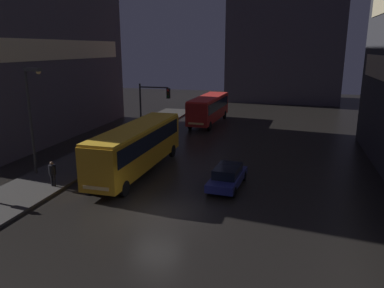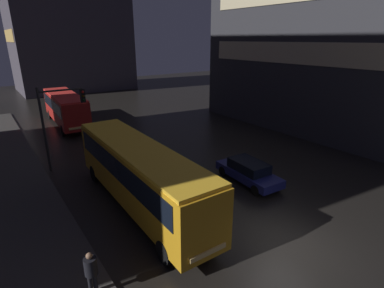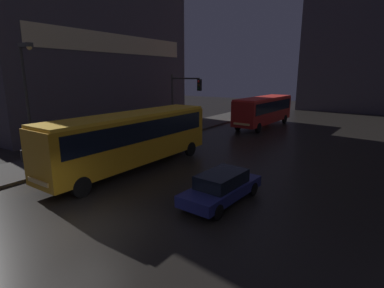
# 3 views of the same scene
# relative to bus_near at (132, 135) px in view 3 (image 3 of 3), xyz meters

# --- Properties ---
(ground_plane) EXTENTS (120.00, 120.00, 0.00)m
(ground_plane) POSITION_rel_bus_near_xyz_m (3.72, -6.43, -2.10)
(ground_plane) COLOR black
(sidewalk_left) EXTENTS (4.00, 48.00, 0.15)m
(sidewalk_left) POSITION_rel_bus_near_xyz_m (-5.28, 3.57, -2.03)
(sidewalk_left) COLOR #3D3A38
(sidewalk_left) RESTS_ON ground
(building_left_tower) EXTENTS (10.07, 22.36, 23.56)m
(building_left_tower) POSITION_rel_bus_near_xyz_m (-15.56, 9.22, 9.68)
(building_left_tower) COLOR #423D47
(building_left_tower) RESTS_ON ground
(building_far_backdrop) EXTENTS (18.07, 12.00, 24.26)m
(building_far_backdrop) POSITION_rel_bus_near_xyz_m (8.64, 42.80, 10.03)
(building_far_backdrop) COLOR #423D47
(building_far_backdrop) RESTS_ON ground
(bus_near) EXTENTS (2.63, 11.77, 3.41)m
(bus_near) POSITION_rel_bus_near_xyz_m (0.00, 0.00, 0.00)
(bus_near) COLOR orange
(bus_near) RESTS_ON ground
(bus_far) EXTENTS (2.92, 10.34, 3.21)m
(bus_far) POSITION_rel_bus_near_xyz_m (1.03, 18.88, -0.12)
(bus_far) COLOR #AD1E19
(bus_far) RESTS_ON ground
(car_taxi) EXTENTS (2.06, 4.60, 1.39)m
(car_taxi) POSITION_rel_bus_near_xyz_m (6.73, -1.27, -1.38)
(car_taxi) COLOR navy
(car_taxi) RESTS_ON ground
(pedestrian_mid) EXTENTS (0.51, 0.51, 1.63)m
(pedestrian_mid) POSITION_rel_bus_near_xyz_m (-3.98, -4.37, -0.96)
(pedestrian_mid) COLOR black
(pedestrian_mid) RESTS_ON sidewalk_left
(traffic_light_main) EXTENTS (2.93, 0.35, 5.61)m
(traffic_light_main) POSITION_rel_bus_near_xyz_m (-1.87, 7.74, 1.69)
(traffic_light_main) COLOR #2D2D2D
(traffic_light_main) RESTS_ON ground
(street_lamp_sidewalk) EXTENTS (1.25, 0.36, 7.36)m
(street_lamp_sidewalk) POSITION_rel_bus_near_xyz_m (-6.47, -2.46, 2.94)
(street_lamp_sidewalk) COLOR #2D2D2D
(street_lamp_sidewalk) RESTS_ON sidewalk_left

